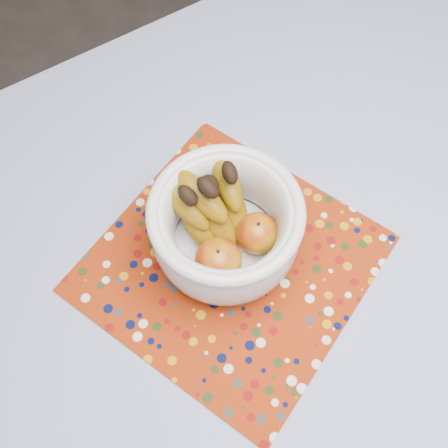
% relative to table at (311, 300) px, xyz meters
% --- Properties ---
extents(table, '(1.20, 1.20, 0.75)m').
position_rel_table_xyz_m(table, '(0.00, 0.00, 0.00)').
color(table, brown).
rests_on(table, ground).
extents(tablecloth, '(1.32, 1.32, 0.01)m').
position_rel_table_xyz_m(tablecloth, '(0.00, 0.00, 0.08)').
color(tablecloth, slate).
rests_on(tablecloth, table).
extents(placemat, '(0.54, 0.54, 0.00)m').
position_rel_table_xyz_m(placemat, '(-0.10, 0.11, 0.09)').
color(placemat, maroon).
rests_on(placemat, tablecloth).
extents(fruit_bowl, '(0.23, 0.23, 0.18)m').
position_rel_table_xyz_m(fruit_bowl, '(-0.10, 0.14, 0.17)').
color(fruit_bowl, silver).
rests_on(fruit_bowl, placemat).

